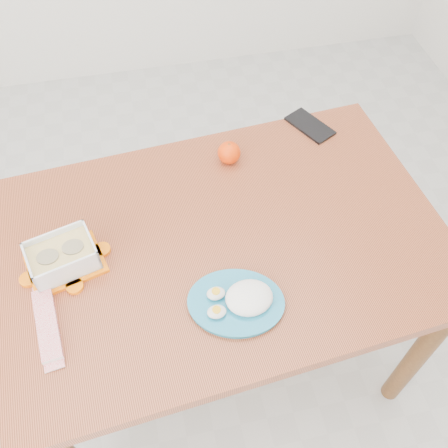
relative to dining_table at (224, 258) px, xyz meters
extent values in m
plane|color=#B7B7B2|center=(-0.10, 0.10, -0.65)|extent=(3.50, 3.50, 0.00)
cube|color=#AA5230|center=(0.00, 0.00, 0.08)|extent=(1.25, 0.89, 0.04)
cylinder|color=brown|center=(0.56, -0.29, -0.29)|extent=(0.06, 0.06, 0.71)
cylinder|color=brown|center=(-0.56, 0.29, -0.29)|extent=(0.06, 0.06, 0.71)
cylinder|color=brown|center=(0.50, 0.38, -0.29)|extent=(0.06, 0.06, 0.71)
cube|color=orange|center=(-0.42, 0.00, 0.11)|extent=(0.22, 0.19, 0.01)
cube|color=white|center=(-0.42, 0.00, 0.15)|extent=(0.19, 0.16, 0.07)
cube|color=tan|center=(-0.42, 0.00, 0.14)|extent=(0.18, 0.14, 0.04)
cylinder|color=#847C56|center=(-0.45, -0.01, 0.15)|extent=(0.07, 0.07, 0.02)
cylinder|color=#847C56|center=(-0.38, 0.01, 0.15)|extent=(0.07, 0.07, 0.02)
sphere|color=#F44B04|center=(0.08, 0.28, 0.13)|extent=(0.07, 0.07, 0.07)
cylinder|color=teal|center=(-0.01, -0.20, 0.11)|extent=(0.28, 0.28, 0.01)
ellipsoid|color=white|center=(0.02, -0.21, 0.14)|extent=(0.14, 0.13, 0.05)
ellipsoid|color=silver|center=(-0.06, -0.18, 0.13)|extent=(0.05, 0.05, 0.02)
ellipsoid|color=silver|center=(-0.07, -0.22, 0.13)|extent=(0.05, 0.05, 0.02)
cube|color=red|center=(-0.46, -0.16, 0.11)|extent=(0.07, 0.20, 0.02)
cube|color=black|center=(0.36, 0.37, 0.10)|extent=(0.14, 0.18, 0.01)
camera|label=1|loc=(-0.16, -0.76, 1.19)|focal=40.00mm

